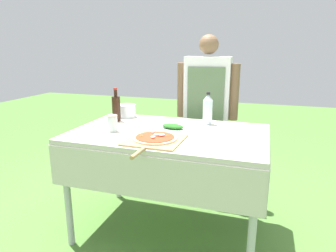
{
  "coord_description": "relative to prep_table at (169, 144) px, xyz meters",
  "views": [
    {
      "loc": [
        0.64,
        -1.99,
        1.41
      ],
      "look_at": [
        -0.01,
        0.0,
        0.86
      ],
      "focal_mm": 32.0,
      "sensor_mm": 36.0,
      "label": 1
    }
  ],
  "objects": [
    {
      "name": "ground_plane",
      "position": [
        0.0,
        0.0,
        -0.72
      ],
      "size": [
        12.0,
        12.0,
        0.0
      ],
      "primitive_type": "plane",
      "color": "#517F38"
    },
    {
      "name": "prep_table",
      "position": [
        0.0,
        0.0,
        0.0
      ],
      "size": [
        1.4,
        0.89,
        0.82
      ],
      "color": "beige",
      "rests_on": "ground"
    },
    {
      "name": "person_cook",
      "position": [
        0.14,
        0.73,
        0.17
      ],
      "size": [
        0.57,
        0.19,
        1.52
      ],
      "rotation": [
        0.0,
        0.0,
        3.16
      ],
      "color": "#333D56",
      "rests_on": "ground"
    },
    {
      "name": "pizza_on_peel",
      "position": [
        -0.02,
        -0.25,
        0.11
      ],
      "size": [
        0.36,
        0.53,
        0.05
      ],
      "rotation": [
        0.0,
        0.0,
        -0.02
      ],
      "color": "tan",
      "rests_on": "prep_table"
    },
    {
      "name": "oil_bottle",
      "position": [
        -0.51,
        0.17,
        0.2
      ],
      "size": [
        0.07,
        0.07,
        0.27
      ],
      "color": "black",
      "rests_on": "prep_table"
    },
    {
      "name": "water_bottle",
      "position": [
        0.22,
        0.3,
        0.21
      ],
      "size": [
        0.07,
        0.07,
        0.26
      ],
      "color": "silver",
      "rests_on": "prep_table"
    },
    {
      "name": "herb_container",
      "position": [
        0.01,
        0.07,
        0.11
      ],
      "size": [
        0.21,
        0.14,
        0.04
      ],
      "rotation": [
        0.0,
        0.0,
        -0.15
      ],
      "color": "silver",
      "rests_on": "prep_table"
    },
    {
      "name": "mixing_tub",
      "position": [
        -0.5,
        0.34,
        0.15
      ],
      "size": [
        0.16,
        0.16,
        0.11
      ],
      "primitive_type": "cylinder",
      "color": "silver",
      "rests_on": "prep_table"
    },
    {
      "name": "sauce_jar",
      "position": [
        -0.39,
        -0.12,
        0.15
      ],
      "size": [
        0.07,
        0.07,
        0.12
      ],
      "color": "silver",
      "rests_on": "prep_table"
    }
  ]
}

